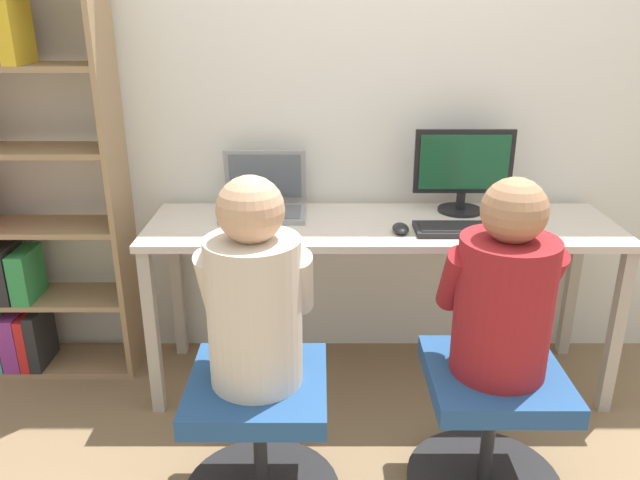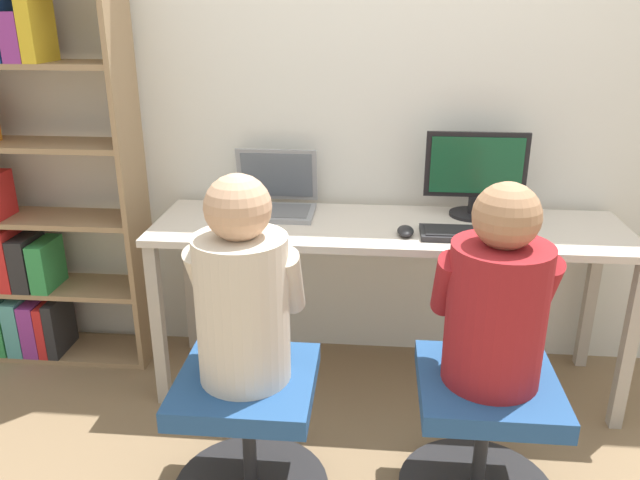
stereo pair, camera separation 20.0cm
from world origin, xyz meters
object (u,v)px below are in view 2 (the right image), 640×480
desktop_monitor (475,174)px  bookshelf (10,188)px  person_at_monitor (497,299)px  person_at_laptop (242,292)px  keyboard (474,234)px  office_chair_left (482,434)px  laptop (274,200)px  office_chair_right (249,431)px

desktop_monitor → bookshelf: bearing=-178.6°
person_at_monitor → person_at_laptop: person_at_laptop is taller
keyboard → person_at_monitor: bearing=-90.9°
office_chair_left → bookshelf: 2.28m
person_at_laptop → bookshelf: (-1.25, 0.86, 0.07)m
office_chair_left → laptop: bearing=135.0°
desktop_monitor → office_chair_left: size_ratio=0.79×
office_chair_left → office_chair_right: 0.80m
laptop → keyboard: 0.89m
office_chair_right → person_at_laptop: (0.00, 0.00, 0.53)m
person_at_laptop → desktop_monitor: bearing=47.4°
desktop_monitor → person_at_laptop: size_ratio=0.63×
desktop_monitor → person_at_monitor: size_ratio=0.65×
person_at_monitor → keyboard: bearing=89.1°
laptop → office_chair_left: 1.31m
office_chair_right → laptop: bearing=92.7°
office_chair_left → office_chair_right: size_ratio=1.00×
laptop → person_at_laptop: size_ratio=0.54×
laptop → person_at_laptop: bearing=-87.3°
keyboard → office_chair_left: keyboard is taller
keyboard → person_at_laptop: 1.03m
keyboard → person_at_monitor: 0.58m
keyboard → person_at_laptop: person_at_laptop is taller
office_chair_right → desktop_monitor: bearing=47.6°
office_chair_left → bookshelf: bearing=158.6°
person_at_laptop → person_at_monitor: bearing=4.0°
desktop_monitor → office_chair_left: 1.10m
office_chair_right → person_at_monitor: size_ratio=0.83×
person_at_monitor → bookshelf: bookshelf is taller
desktop_monitor → office_chair_right: (-0.83, -0.91, -0.69)m
desktop_monitor → office_chair_left: desktop_monitor is taller
keyboard → office_chair_right: bearing=-141.4°
desktop_monitor → laptop: (-0.88, -0.02, -0.13)m
desktop_monitor → keyboard: desktop_monitor is taller
laptop → office_chair_right: 1.06m
laptop → office_chair_left: (0.84, -0.84, -0.56)m
keyboard → bookshelf: bookshelf is taller
keyboard → office_chair_left: size_ratio=0.78×
laptop → person_at_monitor: 1.19m
keyboard → person_at_monitor: size_ratio=0.65×
office_chair_right → person_at_laptop: person_at_laptop is taller
office_chair_left → person_at_monitor: (0.00, 0.00, 0.51)m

